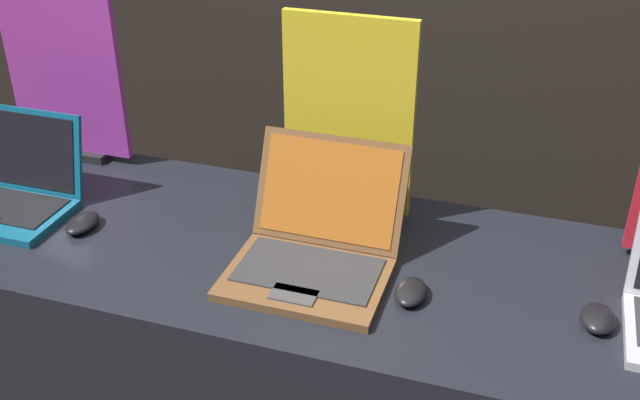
{
  "coord_description": "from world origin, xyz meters",
  "views": [
    {
      "loc": [
        0.45,
        -1.05,
        1.96
      ],
      "look_at": [
        -0.01,
        0.34,
        1.12
      ],
      "focal_mm": 42.0,
      "sensor_mm": 36.0,
      "label": 1
    }
  ],
  "objects_px": {
    "laptop_front": "(7,187)",
    "laptop_middle": "(316,243)",
    "promo_stand_front": "(66,82)",
    "mouse_middle": "(411,292)",
    "mouse_back": "(598,318)",
    "mouse_front": "(82,223)",
    "promo_stand_middle": "(348,124)"
  },
  "relations": [
    {
      "from": "mouse_front",
      "to": "promo_stand_front",
      "type": "bearing_deg",
      "value": 125.1
    },
    {
      "from": "promo_stand_middle",
      "to": "mouse_middle",
      "type": "bearing_deg",
      "value": -52.72
    },
    {
      "from": "laptop_middle",
      "to": "mouse_back",
      "type": "distance_m",
      "value": 0.62
    },
    {
      "from": "laptop_front",
      "to": "laptop_middle",
      "type": "relative_size",
      "value": 0.96
    },
    {
      "from": "laptop_front",
      "to": "promo_stand_front",
      "type": "height_order",
      "value": "promo_stand_front"
    },
    {
      "from": "laptop_front",
      "to": "laptop_middle",
      "type": "bearing_deg",
      "value": -0.92
    },
    {
      "from": "laptop_middle",
      "to": "mouse_middle",
      "type": "xyz_separation_m",
      "value": [
        0.23,
        -0.06,
        -0.04
      ]
    },
    {
      "from": "mouse_middle",
      "to": "mouse_back",
      "type": "distance_m",
      "value": 0.39
    },
    {
      "from": "mouse_front",
      "to": "laptop_middle",
      "type": "height_order",
      "value": "laptop_middle"
    },
    {
      "from": "promo_stand_front",
      "to": "mouse_back",
      "type": "height_order",
      "value": "promo_stand_front"
    },
    {
      "from": "laptop_front",
      "to": "promo_stand_middle",
      "type": "height_order",
      "value": "promo_stand_middle"
    },
    {
      "from": "laptop_front",
      "to": "laptop_middle",
      "type": "xyz_separation_m",
      "value": [
        0.85,
        -0.01,
        0.0
      ]
    },
    {
      "from": "laptop_front",
      "to": "mouse_back",
      "type": "height_order",
      "value": "laptop_front"
    },
    {
      "from": "mouse_front",
      "to": "promo_stand_middle",
      "type": "xyz_separation_m",
      "value": [
        0.6,
        0.28,
        0.23
      ]
    },
    {
      "from": "promo_stand_front",
      "to": "promo_stand_middle",
      "type": "bearing_deg",
      "value": -4.71
    },
    {
      "from": "mouse_front",
      "to": "mouse_middle",
      "type": "bearing_deg",
      "value": -1.87
    },
    {
      "from": "laptop_middle",
      "to": "promo_stand_front",
      "type": "bearing_deg",
      "value": 159.17
    },
    {
      "from": "laptop_front",
      "to": "mouse_front",
      "type": "relative_size",
      "value": 3.36
    },
    {
      "from": "laptop_middle",
      "to": "mouse_front",
      "type": "bearing_deg",
      "value": -177.37
    },
    {
      "from": "promo_stand_front",
      "to": "laptop_middle",
      "type": "bearing_deg",
      "value": -20.83
    },
    {
      "from": "mouse_middle",
      "to": "mouse_back",
      "type": "bearing_deg",
      "value": 4.15
    },
    {
      "from": "laptop_front",
      "to": "promo_stand_front",
      "type": "bearing_deg",
      "value": 90.0
    },
    {
      "from": "mouse_middle",
      "to": "promo_stand_front",
      "type": "bearing_deg",
      "value": 160.77
    },
    {
      "from": "mouse_front",
      "to": "promo_stand_middle",
      "type": "height_order",
      "value": "promo_stand_middle"
    },
    {
      "from": "promo_stand_middle",
      "to": "mouse_back",
      "type": "xyz_separation_m",
      "value": [
        0.62,
        -0.28,
        -0.23
      ]
    },
    {
      "from": "mouse_front",
      "to": "mouse_back",
      "type": "distance_m",
      "value": 1.22
    },
    {
      "from": "promo_stand_front",
      "to": "laptop_middle",
      "type": "relative_size",
      "value": 1.3
    },
    {
      "from": "mouse_middle",
      "to": "laptop_middle",
      "type": "bearing_deg",
      "value": 166.8
    },
    {
      "from": "mouse_middle",
      "to": "mouse_back",
      "type": "xyz_separation_m",
      "value": [
        0.38,
        0.03,
        0.0
      ]
    },
    {
      "from": "promo_stand_middle",
      "to": "mouse_back",
      "type": "relative_size",
      "value": 5.19
    },
    {
      "from": "laptop_front",
      "to": "mouse_middle",
      "type": "distance_m",
      "value": 1.09
    },
    {
      "from": "promo_stand_front",
      "to": "mouse_front",
      "type": "bearing_deg",
      "value": -54.9
    }
  ]
}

